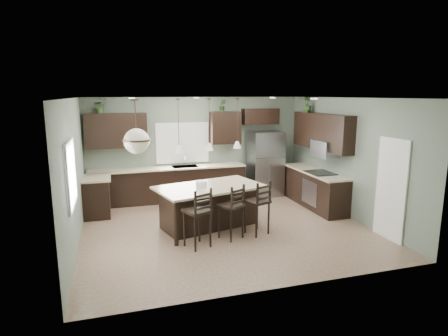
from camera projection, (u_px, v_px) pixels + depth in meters
ground at (225, 227)px, 8.22m from camera, size 6.00×6.00×0.00m
pantry_door at (391, 189)px, 7.41m from camera, size 0.04×0.82×2.04m
window_back at (182, 143)px, 10.37m from camera, size 1.35×0.02×1.00m
window_left at (70, 174)px, 6.32m from camera, size 0.02×1.10×1.00m
left_return_cabs at (97, 197)px, 8.96m from camera, size 0.60×0.90×0.90m
left_return_countertop at (96, 178)px, 8.88m from camera, size 0.66×0.96×0.04m
back_lower_cabs at (169, 185)px, 10.19m from camera, size 4.20×0.60×0.90m
back_countertop at (169, 168)px, 10.08m from camera, size 4.20×0.66×0.04m
sink_inset at (185, 167)px, 10.21m from camera, size 0.70×0.45×0.01m
faucet at (185, 162)px, 10.15m from camera, size 0.02×0.02×0.28m
back_upper_left at (116, 131)px, 9.65m from camera, size 1.55×0.34×0.90m
back_upper_right at (225, 128)px, 10.49m from camera, size 0.85×0.34×0.90m
fridge_header at (260, 116)px, 10.73m from camera, size 1.05×0.34×0.45m
right_lower_cabs at (314, 189)px, 9.72m from camera, size 0.60×2.35×0.90m
right_countertop at (314, 172)px, 9.62m from camera, size 0.66×2.35×0.04m
cooktop at (320, 173)px, 9.36m from camera, size 0.58×0.75×0.02m
wall_oven_front at (309, 193)px, 9.38m from camera, size 0.01×0.72×0.60m
right_upper_cabs at (322, 131)px, 9.47m from camera, size 0.34×2.35×0.90m
microwave at (325, 149)px, 9.27m from camera, size 0.40×0.75×0.40m
refrigerator at (265, 163)px, 10.71m from camera, size 0.90×0.74×1.85m
kitchen_island at (210, 207)px, 8.16m from camera, size 2.50×1.79×0.92m
serving_dish at (201, 184)px, 7.95m from camera, size 0.24×0.24×0.14m
bar_stool_left at (197, 218)px, 7.06m from camera, size 0.57×0.57×1.17m
bar_stool_center at (231, 211)px, 7.50m from camera, size 0.57×0.57×1.13m
bar_stool_right at (257, 207)px, 7.75m from camera, size 0.55×0.55×1.15m
pendant_left at (179, 126)px, 7.46m from camera, size 0.17×0.17×1.10m
pendant_center at (209, 125)px, 7.81m from camera, size 0.17×0.17×1.10m
pendant_right at (237, 123)px, 8.17m from camera, size 0.17×0.17×1.10m
chandelier at (136, 127)px, 6.63m from camera, size 0.50×0.50×0.98m
plant_back_left at (100, 106)px, 9.40m from camera, size 0.37×0.33×0.37m
plant_back_right at (222, 105)px, 10.32m from camera, size 0.23×0.20×0.35m
plant_right_wall at (307, 104)px, 10.02m from camera, size 0.24×0.24×0.42m
room_shell at (225, 151)px, 7.89m from camera, size 6.00×6.00×6.00m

